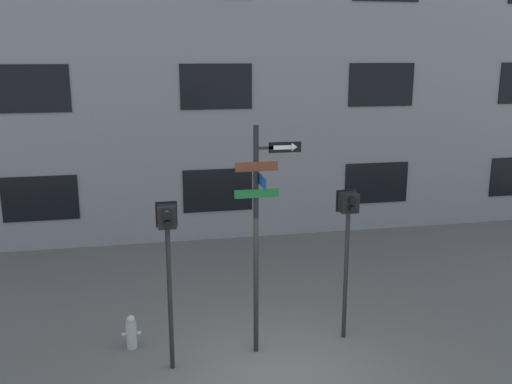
{
  "coord_description": "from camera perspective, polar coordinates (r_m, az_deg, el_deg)",
  "views": [
    {
      "loc": [
        -2.07,
        -8.29,
        5.24
      ],
      "look_at": [
        -0.21,
        0.86,
        2.96
      ],
      "focal_mm": 40.0,
      "sensor_mm": 36.0,
      "label": 1
    }
  ],
  "objects": [
    {
      "name": "pedestrian_signal_left",
      "position": [
        9.37,
        -8.81,
        -5.11
      ],
      "size": [
        0.35,
        0.4,
        2.91
      ],
      "color": "black",
      "rests_on": "ground_plane"
    },
    {
      "name": "pedestrian_signal_right",
      "position": [
        10.45,
        9.17,
        -3.35
      ],
      "size": [
        0.38,
        0.4,
        2.84
      ],
      "color": "black",
      "rests_on": "ground_plane"
    },
    {
      "name": "fire_hydrant",
      "position": [
        10.89,
        -12.35,
        -13.54
      ],
      "size": [
        0.35,
        0.19,
        0.64
      ],
      "color": "#A5A5A8",
      "rests_on": "ground_plane"
    },
    {
      "name": "street_sign_pole",
      "position": [
        9.75,
        0.36,
        -2.97
      ],
      "size": [
        1.15,
        1.01,
        4.1
      ],
      "color": "black",
      "rests_on": "ground_plane"
    },
    {
      "name": "ground_plane",
      "position": [
        10.02,
        2.26,
        -17.82
      ],
      "size": [
        60.0,
        60.0,
        0.0
      ],
      "primitive_type": "plane",
      "color": "#595651"
    }
  ]
}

